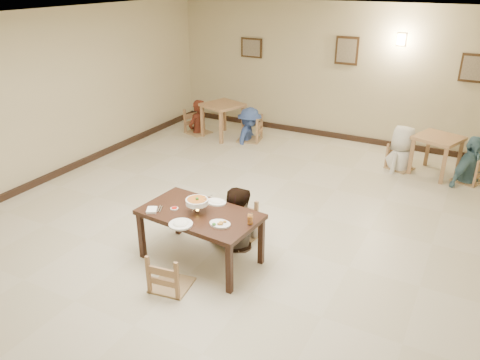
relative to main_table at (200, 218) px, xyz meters
The scene contains 31 objects.
floor 1.01m from the main_table, 87.31° to the left, with size 10.00×10.00×0.00m, color beige.
ceiling 2.48m from the main_table, 87.31° to the left, with size 10.00×10.00×0.00m, color silver.
wall_back 5.84m from the main_table, 89.64° to the left, with size 10.00×10.00×0.00m, color #C8B991.
wall_left 4.13m from the main_table, 168.96° to the left, with size 10.00×10.00×0.00m, color #C8B991.
baseboard_back 5.77m from the main_table, 89.64° to the left, with size 8.00×0.06×0.12m, color black.
baseboard_left 4.05m from the main_table, 168.87° to the left, with size 0.06×10.00×0.12m, color black.
picture_a 6.25m from the main_table, 110.69° to the left, with size 0.55×0.04×0.45m.
picture_b 5.89m from the main_table, 88.64° to the left, with size 0.50×0.04×0.60m.
picture_c 6.42m from the main_table, 65.29° to the left, with size 0.45×0.04×0.55m.
wall_sconce 6.10m from the main_table, 77.83° to the left, with size 0.16×0.05×0.22m, color #FFD88C.
main_table is the anchor object (origin of this frame).
chair_far 0.70m from the main_table, 77.85° to the left, with size 0.51×0.51×1.08m.
chair_near 0.68m from the main_table, 91.04° to the right, with size 0.46×0.46×0.97m.
main_diner 0.68m from the main_table, 72.97° to the left, with size 0.83×0.65×1.71m, color gray.
curry_warmer 0.24m from the main_table, 151.79° to the right, with size 0.33×0.29×0.26m.
rice_plate_far 0.35m from the main_table, 81.96° to the left, with size 0.29×0.29×0.07m.
rice_plate_near 0.40m from the main_table, 93.91° to the right, with size 0.30×0.30×0.07m.
fried_plate 0.44m from the main_table, 22.03° to the right, with size 0.27×0.27×0.06m.
chili_dish 0.36m from the main_table, 166.72° to the right, with size 0.10×0.10×0.02m.
napkin_cutlery 0.63m from the main_table, 155.35° to the right, with size 0.22×0.27×0.03m.
drink_glass 0.73m from the main_table, ahead, with size 0.07×0.07×0.14m.
bg_table_left 5.14m from the main_table, 116.79° to the left, with size 1.01×1.01×0.79m.
bg_table_right 5.14m from the main_table, 62.82° to the left, with size 0.97×0.97×0.76m.
bg_chair_ll 5.43m from the main_table, 123.24° to the left, with size 0.51×0.51×1.08m.
bg_chair_lr 4.95m from the main_table, 109.54° to the left, with size 0.51×0.51×1.08m.
bg_chair_rl 4.87m from the main_table, 69.12° to the left, with size 0.44×0.44×0.94m.
bg_chair_rr 5.40m from the main_table, 56.73° to the left, with size 0.45×0.45×0.96m.
bg_diner_a 5.43m from the main_table, 123.24° to the left, with size 0.59×0.39×1.63m, color #4F1F13.
bg_diner_b 4.95m from the main_table, 109.54° to the left, with size 0.98×0.57×1.52m, color #405B9B.
bg_diner_c 4.88m from the main_table, 69.12° to the left, with size 0.85×0.56×1.75m, color silver.
bg_diner_d 5.40m from the main_table, 56.73° to the left, with size 1.02×0.43×1.75m, color slate.
Camera 1 is at (2.94, -5.23, 3.57)m, focal length 35.00 mm.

